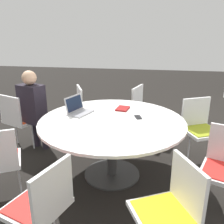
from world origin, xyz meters
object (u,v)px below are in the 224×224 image
Objects in this scene: chair_7 at (88,107)px; chair_2 at (42,202)px; laptop at (78,109)px; spiral_notebook at (123,109)px; person_0 at (33,105)px; chair_5 at (200,125)px; chair_6 at (144,108)px; chair_3 at (171,206)px; cell_phone at (138,117)px; chair_0 at (19,117)px.

chair_2 is at bearing -18.78° from chair_7.
laptop reaches higher than spiral_notebook.
chair_7 is 0.92m from person_0.
person_0 is at bearing -22.76° from chair_5.
laptop is at bearing -19.24° from chair_6.
chair_2 is 0.98m from chair_3.
chair_2 is 2.33m from chair_5.
laptop reaches higher than chair_3.
chair_6 is at bearing 177.46° from cell_phone.
chair_2 is 2.53m from chair_6.
chair_2 is 2.25× the size of laptop.
chair_5 is at bearing 23.48° from chair_0.
spiral_notebook is at bearing -6.59° from chair_3.
chair_5 is 0.99m from chair_6.
chair_3 is at bearing -19.37° from person_0.
chair_5 reaches higher than spiral_notebook.
chair_7 is (-0.61, 0.90, 0.00)m from chair_0.
chair_2 reaches higher than cell_phone.
chair_0 is 1.00× the size of chair_2.
chair_7 is 5.49× the size of cell_phone.
spiral_notebook is at bearing 17.78° from person_0.
person_0 is at bearing -46.62° from chair_6.
chair_6 is 1.73m from person_0.
chair_7 is at bearing 2.06° from chair_3.
chair_0 is 1.95m from chair_6.
person_0 is 1.30m from spiral_notebook.
chair_3 is (1.61, 2.09, 0.00)m from chair_0.
laptop is 0.59m from spiral_notebook.
chair_5 is at bearing -53.73° from laptop.
chair_6 is 1.11m from cell_phone.
chair_6 is 1.00× the size of chair_7.
person_0 is 3.18× the size of laptop.
chair_3 and chair_7 have the same top height.
chair_3 is 2.25× the size of laptop.
chair_7 reaches higher than spiral_notebook.
cell_phone is (0.05, 0.76, -0.05)m from laptop.
chair_5 is at bearing -19.66° from chair_2.
chair_2 is at bearing -25.86° from cell_phone.
chair_0 is 1.00× the size of chair_3.
chair_0 is 2.64m from chair_3.
cell_phone is (1.08, -0.05, 0.23)m from chair_6.
spiral_notebook is at bearing 4.52° from chair_2.
chair_2 is 1.51m from cell_phone.
person_0 is at bearing 88.97° from laptop.
chair_3 reaches higher than spiral_notebook.
spiral_notebook is at bearing 17.98° from chair_0.
cell_phone is (0.99, 0.88, 0.23)m from chair_7.
chair_2 is 1.70m from spiral_notebook.
chair_0 is at bearing 26.11° from chair_3.
chair_0 is 1.00× the size of chair_5.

